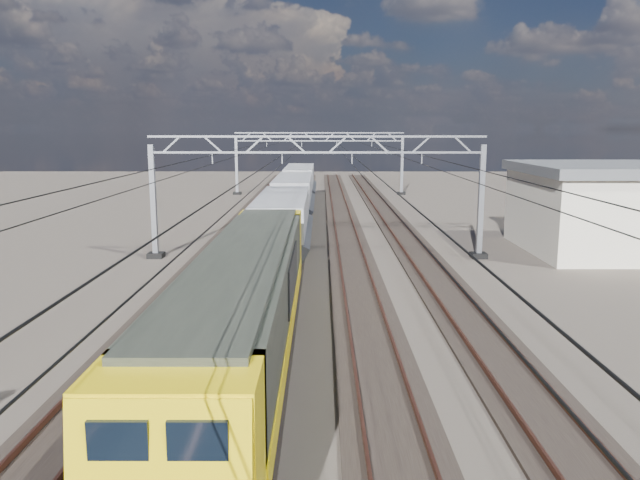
{
  "coord_description": "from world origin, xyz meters",
  "views": [
    {
      "loc": [
        0.25,
        -31.92,
        7.45
      ],
      "look_at": [
        0.19,
        -3.53,
        2.4
      ],
      "focal_mm": 35.0,
      "sensor_mm": 36.0,
      "label": 1
    }
  ],
  "objects_px": {
    "catenary_gantry_far": "(319,161)",
    "hopper_wagon_mid": "(293,195)",
    "hopper_wagon_lead": "(283,221)",
    "hopper_wagon_third": "(300,181)",
    "catenary_gantry_mid": "(317,192)",
    "locomotive": "(247,302)"
  },
  "relations": [
    {
      "from": "catenary_gantry_far",
      "to": "hopper_wagon_mid",
      "type": "relative_size",
      "value": 1.53
    },
    {
      "from": "catenary_gantry_mid",
      "to": "catenary_gantry_far",
      "type": "height_order",
      "value": "same"
    },
    {
      "from": "catenary_gantry_mid",
      "to": "locomotive",
      "type": "bearing_deg",
      "value": -96.4
    },
    {
      "from": "locomotive",
      "to": "hopper_wagon_mid",
      "type": "xyz_separation_m",
      "value": [
        -0.0,
        31.9,
        -0.09
      ]
    },
    {
      "from": "catenary_gantry_mid",
      "to": "hopper_wagon_lead",
      "type": "xyz_separation_m",
      "value": [
        -2.0,
        -0.13,
        -1.67
      ]
    },
    {
      "from": "catenary_gantry_mid",
      "to": "hopper_wagon_third",
      "type": "relative_size",
      "value": 1.53
    },
    {
      "from": "catenary_gantry_far",
      "to": "hopper_wagon_mid",
      "type": "bearing_deg",
      "value": -95.21
    },
    {
      "from": "catenary_gantry_mid",
      "to": "hopper_wagon_third",
      "type": "height_order",
      "value": "catenary_gantry_mid"
    },
    {
      "from": "catenary_gantry_far",
      "to": "hopper_wagon_mid",
      "type": "height_order",
      "value": "catenary_gantry_far"
    },
    {
      "from": "hopper_wagon_mid",
      "to": "hopper_wagon_third",
      "type": "bearing_deg",
      "value": 90.0
    },
    {
      "from": "hopper_wagon_lead",
      "to": "hopper_wagon_third",
      "type": "distance_m",
      "value": 28.4
    },
    {
      "from": "hopper_wagon_mid",
      "to": "hopper_wagon_lead",
      "type": "bearing_deg",
      "value": -90.0
    },
    {
      "from": "catenary_gantry_mid",
      "to": "hopper_wagon_mid",
      "type": "distance_m",
      "value": 14.31
    },
    {
      "from": "catenary_gantry_far",
      "to": "catenary_gantry_mid",
      "type": "bearing_deg",
      "value": -90.0
    },
    {
      "from": "catenary_gantry_far",
      "to": "locomotive",
      "type": "distance_m",
      "value": 53.89
    },
    {
      "from": "catenary_gantry_mid",
      "to": "hopper_wagon_lead",
      "type": "distance_m",
      "value": 2.61
    },
    {
      "from": "hopper_wagon_lead",
      "to": "hopper_wagon_third",
      "type": "height_order",
      "value": "same"
    },
    {
      "from": "locomotive",
      "to": "hopper_wagon_mid",
      "type": "height_order",
      "value": "locomotive"
    },
    {
      "from": "hopper_wagon_mid",
      "to": "catenary_gantry_mid",
      "type": "bearing_deg",
      "value": -81.91
    },
    {
      "from": "catenary_gantry_far",
      "to": "locomotive",
      "type": "bearing_deg",
      "value": -92.13
    },
    {
      "from": "hopper_wagon_third",
      "to": "locomotive",
      "type": "bearing_deg",
      "value": -90.0
    },
    {
      "from": "locomotive",
      "to": "hopper_wagon_lead",
      "type": "relative_size",
      "value": 1.62
    }
  ]
}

